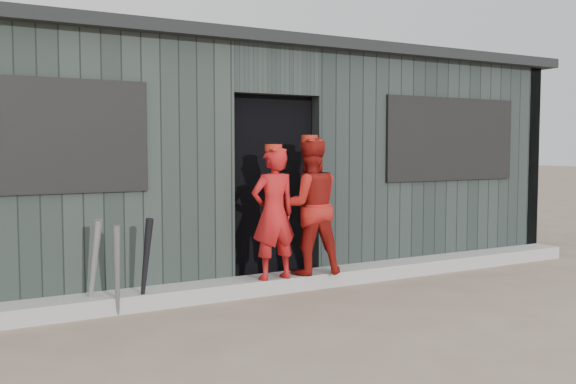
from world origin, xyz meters
TOP-DOWN VIEW (x-y plane):
  - ground at (0.00, 0.00)m, footprint 80.00×80.00m
  - curb at (0.00, 1.82)m, footprint 8.00×0.36m
  - bat_left at (-1.96, 1.72)m, footprint 0.13×0.30m
  - bat_mid at (-1.80, 1.60)m, footprint 0.11×0.20m
  - bat_right at (-1.53, 1.64)m, footprint 0.13×0.23m
  - player_red_left at (-0.22, 1.69)m, footprint 0.48×0.32m
  - player_red_right at (0.23, 1.76)m, footprint 0.78×0.67m
  - player_grey_back at (0.30, 2.36)m, footprint 0.60×0.43m
  - dugout at (-0.00, 3.50)m, footprint 8.30×3.30m

SIDE VIEW (x-z plane):
  - ground at x=0.00m, z-range 0.00..0.00m
  - curb at x=0.00m, z-range 0.00..0.15m
  - bat_mid at x=-1.80m, z-range 0.00..0.81m
  - bat_right at x=-1.53m, z-range 0.00..0.84m
  - bat_left at x=-1.96m, z-range 0.00..0.85m
  - player_grey_back at x=0.30m, z-range 0.00..1.12m
  - player_red_left at x=-0.22m, z-range 0.15..1.46m
  - player_red_right at x=0.23m, z-range 0.15..1.55m
  - dugout at x=0.00m, z-range -0.02..2.60m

